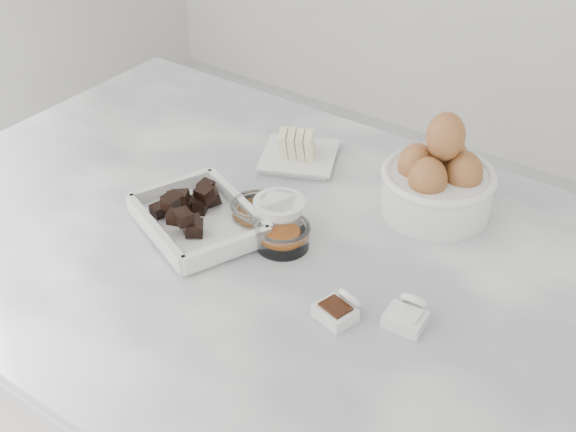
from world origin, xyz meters
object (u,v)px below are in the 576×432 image
object	(u,v)px
butter_plate	(298,152)
zest_bowl	(283,235)
honey_bowl	(257,212)
chocolate_dish	(198,216)
salt_spoon	(407,314)
egg_bowl	(438,180)
vanilla_spoon	(339,309)
sugar_ramekin	(279,213)

from	to	relation	value
butter_plate	zest_bowl	distance (m)	0.24
honey_bowl	chocolate_dish	bearing A→B (deg)	-133.93
chocolate_dish	zest_bowl	distance (m)	0.14
salt_spoon	egg_bowl	bearing A→B (deg)	109.43
zest_bowl	vanilla_spoon	world-z (taller)	vanilla_spoon
butter_plate	zest_bowl	xyz separation A→B (m)	(0.12, -0.21, 0.00)
egg_bowl	salt_spoon	xyz separation A→B (m)	(0.09, -0.25, -0.04)
sugar_ramekin	zest_bowl	size ratio (longest dim) A/B	0.94
sugar_ramekin	vanilla_spoon	distance (m)	0.22
chocolate_dish	butter_plate	distance (m)	0.25
egg_bowl	vanilla_spoon	size ratio (longest dim) A/B	2.53
chocolate_dish	salt_spoon	world-z (taller)	chocolate_dish
vanilla_spoon	honey_bowl	bearing A→B (deg)	153.63
egg_bowl	zest_bowl	size ratio (longest dim) A/B	2.13
honey_bowl	zest_bowl	bearing A→B (deg)	-21.35
chocolate_dish	sugar_ramekin	world-z (taller)	chocolate_dish
honey_bowl	vanilla_spoon	world-z (taller)	vanilla_spoon
honey_bowl	vanilla_spoon	xyz separation A→B (m)	(0.22, -0.11, -0.01)
honey_bowl	salt_spoon	bearing A→B (deg)	-12.50
butter_plate	honey_bowl	distance (m)	0.19
chocolate_dish	sugar_ramekin	bearing A→B (deg)	37.93
butter_plate	vanilla_spoon	bearing A→B (deg)	-47.20
salt_spoon	zest_bowl	bearing A→B (deg)	170.21
zest_bowl	vanilla_spoon	xyz separation A→B (m)	(0.15, -0.08, -0.01)
butter_plate	salt_spoon	size ratio (longest dim) A/B	2.48
chocolate_dish	egg_bowl	size ratio (longest dim) A/B	1.37
sugar_ramekin	salt_spoon	bearing A→B (deg)	-16.15
chocolate_dish	zest_bowl	world-z (taller)	chocolate_dish
sugar_ramekin	vanilla_spoon	size ratio (longest dim) A/B	1.12
salt_spoon	sugar_ramekin	bearing A→B (deg)	163.85
chocolate_dish	zest_bowl	bearing A→B (deg)	16.87
zest_bowl	vanilla_spoon	bearing A→B (deg)	-28.46
vanilla_spoon	salt_spoon	xyz separation A→B (m)	(0.08, 0.04, 0.00)
zest_bowl	egg_bowl	bearing A→B (deg)	56.98
butter_plate	salt_spoon	bearing A→B (deg)	-35.69
sugar_ramekin	egg_bowl	size ratio (longest dim) A/B	0.44
butter_plate	chocolate_dish	bearing A→B (deg)	-91.86
sugar_ramekin	honey_bowl	world-z (taller)	sugar_ramekin
egg_bowl	salt_spoon	world-z (taller)	egg_bowl
honey_bowl	zest_bowl	world-z (taller)	same
zest_bowl	salt_spoon	world-z (taller)	salt_spoon
salt_spoon	honey_bowl	bearing A→B (deg)	167.50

